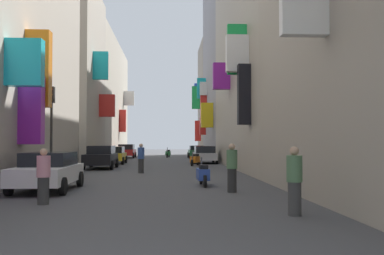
{
  "coord_description": "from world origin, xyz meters",
  "views": [
    {
      "loc": [
        0.77,
        -3.16,
        1.77
      ],
      "look_at": [
        2.63,
        31.45,
        2.88
      ],
      "focal_mm": 41.57,
      "sensor_mm": 36.0,
      "label": 1
    }
  ],
  "objects_px": {
    "parked_car_white": "(48,170)",
    "traffic_light_far_corner": "(51,116)",
    "parked_car_silver": "(204,154)",
    "pedestrian_near_right": "(232,168)",
    "scooter_orange": "(195,159)",
    "pedestrian_near_left": "(141,158)",
    "scooter_green": "(168,153)",
    "parked_car_green": "(196,151)",
    "parked_car_red": "(126,151)",
    "parked_car_yellow": "(113,155)",
    "parked_car_black": "(101,157)",
    "pedestrian_crossing": "(44,177)",
    "pedestrian_mid_street": "(294,181)",
    "scooter_blue": "(203,174)"
  },
  "relations": [
    {
      "from": "parked_car_silver",
      "to": "pedestrian_near_left",
      "type": "height_order",
      "value": "pedestrian_near_left"
    },
    {
      "from": "parked_car_green",
      "to": "parked_car_yellow",
      "type": "xyz_separation_m",
      "value": [
        -7.48,
        -12.37,
        0.01
      ]
    },
    {
      "from": "parked_car_black",
      "to": "parked_car_green",
      "type": "xyz_separation_m",
      "value": [
        7.5,
        18.71,
        -0.06
      ]
    },
    {
      "from": "parked_car_white",
      "to": "traffic_light_far_corner",
      "type": "xyz_separation_m",
      "value": [
        -1.08,
        4.5,
        2.21
      ]
    },
    {
      "from": "parked_car_yellow",
      "to": "parked_car_black",
      "type": "bearing_deg",
      "value": -90.18
    },
    {
      "from": "pedestrian_near_left",
      "to": "pedestrian_near_right",
      "type": "relative_size",
      "value": 0.97
    },
    {
      "from": "parked_car_silver",
      "to": "pedestrian_near_right",
      "type": "xyz_separation_m",
      "value": [
        -0.76,
        -21.12,
        0.11
      ]
    },
    {
      "from": "scooter_orange",
      "to": "parked_car_yellow",
      "type": "bearing_deg",
      "value": 153.68
    },
    {
      "from": "parked_car_silver",
      "to": "parked_car_green",
      "type": "xyz_separation_m",
      "value": [
        0.08,
        11.68,
        -0.02
      ]
    },
    {
      "from": "parked_car_yellow",
      "to": "pedestrian_mid_street",
      "type": "xyz_separation_m",
      "value": [
        7.43,
        -25.38,
        0.1
      ]
    },
    {
      "from": "scooter_orange",
      "to": "pedestrian_near_left",
      "type": "height_order",
      "value": "pedestrian_near_left"
    },
    {
      "from": "scooter_green",
      "to": "pedestrian_near_right",
      "type": "height_order",
      "value": "pedestrian_near_right"
    },
    {
      "from": "scooter_orange",
      "to": "pedestrian_near_left",
      "type": "relative_size",
      "value": 1.14
    },
    {
      "from": "parked_car_white",
      "to": "pedestrian_crossing",
      "type": "xyz_separation_m",
      "value": [
        0.82,
        -3.59,
        0.05
      ]
    },
    {
      "from": "pedestrian_near_left",
      "to": "parked_car_black",
      "type": "bearing_deg",
      "value": 123.35
    },
    {
      "from": "parked_car_black",
      "to": "pedestrian_near_right",
      "type": "distance_m",
      "value": 15.59
    },
    {
      "from": "parked_car_red",
      "to": "pedestrian_mid_street",
      "type": "height_order",
      "value": "pedestrian_mid_street"
    },
    {
      "from": "parked_car_silver",
      "to": "pedestrian_near_right",
      "type": "bearing_deg",
      "value": -92.07
    },
    {
      "from": "parked_car_green",
      "to": "pedestrian_near_right",
      "type": "distance_m",
      "value": 32.82
    },
    {
      "from": "scooter_green",
      "to": "parked_car_yellow",
      "type": "bearing_deg",
      "value": -107.25
    },
    {
      "from": "parked_car_green",
      "to": "traffic_light_far_corner",
      "type": "xyz_separation_m",
      "value": [
        -8.5,
        -27.4,
        2.22
      ]
    },
    {
      "from": "scooter_orange",
      "to": "pedestrian_near_right",
      "type": "distance_m",
      "value": 17.28
    },
    {
      "from": "pedestrian_crossing",
      "to": "pedestrian_near_left",
      "type": "height_order",
      "value": "pedestrian_near_left"
    },
    {
      "from": "parked_car_yellow",
      "to": "pedestrian_near_left",
      "type": "distance_m",
      "value": 11.1
    },
    {
      "from": "parked_car_silver",
      "to": "parked_car_red",
      "type": "bearing_deg",
      "value": 121.13
    },
    {
      "from": "scooter_blue",
      "to": "scooter_green",
      "type": "relative_size",
      "value": 1.08
    },
    {
      "from": "pedestrian_near_left",
      "to": "scooter_green",
      "type": "bearing_deg",
      "value": 86.49
    },
    {
      "from": "parked_car_black",
      "to": "traffic_light_far_corner",
      "type": "height_order",
      "value": "traffic_light_far_corner"
    },
    {
      "from": "scooter_orange",
      "to": "traffic_light_far_corner",
      "type": "bearing_deg",
      "value": -121.96
    },
    {
      "from": "parked_car_green",
      "to": "scooter_orange",
      "type": "distance_m",
      "value": 15.57
    },
    {
      "from": "pedestrian_near_left",
      "to": "pedestrian_crossing",
      "type": "bearing_deg",
      "value": -99.14
    },
    {
      "from": "traffic_light_far_corner",
      "to": "parked_car_red",
      "type": "bearing_deg",
      "value": 88.31
    },
    {
      "from": "parked_car_yellow",
      "to": "scooter_green",
      "type": "xyz_separation_m",
      "value": [
        4.39,
        14.14,
        -0.27
      ]
    },
    {
      "from": "pedestrian_near_right",
      "to": "traffic_light_far_corner",
      "type": "relative_size",
      "value": 0.39
    },
    {
      "from": "parked_car_black",
      "to": "scooter_orange",
      "type": "height_order",
      "value": "parked_car_black"
    },
    {
      "from": "parked_car_green",
      "to": "scooter_green",
      "type": "height_order",
      "value": "parked_car_green"
    },
    {
      "from": "parked_car_green",
      "to": "pedestrian_mid_street",
      "type": "bearing_deg",
      "value": -90.07
    },
    {
      "from": "parked_car_silver",
      "to": "pedestrian_near_right",
      "type": "distance_m",
      "value": 21.14
    },
    {
      "from": "parked_car_red",
      "to": "parked_car_yellow",
      "type": "height_order",
      "value": "parked_car_red"
    },
    {
      "from": "parked_car_yellow",
      "to": "scooter_orange",
      "type": "distance_m",
      "value": 7.13
    },
    {
      "from": "parked_car_yellow",
      "to": "scooter_orange",
      "type": "bearing_deg",
      "value": -26.32
    },
    {
      "from": "parked_car_red",
      "to": "parked_car_green",
      "type": "bearing_deg",
      "value": -6.54
    },
    {
      "from": "parked_car_red",
      "to": "parked_car_silver",
      "type": "bearing_deg",
      "value": -58.87
    },
    {
      "from": "scooter_orange",
      "to": "parked_car_black",
      "type": "bearing_deg",
      "value": -153.59
    },
    {
      "from": "scooter_blue",
      "to": "pedestrian_near_right",
      "type": "bearing_deg",
      "value": -70.71
    },
    {
      "from": "scooter_blue",
      "to": "pedestrian_near_right",
      "type": "relative_size",
      "value": 1.16
    },
    {
      "from": "pedestrian_near_right",
      "to": "parked_car_silver",
      "type": "bearing_deg",
      "value": 87.93
    },
    {
      "from": "parked_car_silver",
      "to": "traffic_light_far_corner",
      "type": "relative_size",
      "value": 0.98
    },
    {
      "from": "parked_car_silver",
      "to": "traffic_light_far_corner",
      "type": "xyz_separation_m",
      "value": [
        -8.42,
        -15.72,
        2.2
      ]
    },
    {
      "from": "parked_car_silver",
      "to": "parked_car_red",
      "type": "distance_m",
      "value": 14.67
    }
  ]
}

